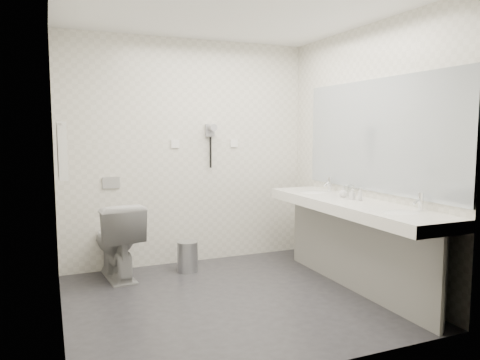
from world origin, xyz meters
name	(u,v)px	position (x,y,z in m)	size (l,w,h in m)	color
floor	(231,299)	(0.00, 0.00, 0.00)	(2.80, 2.80, 0.00)	#2B2A2F
ceiling	(230,9)	(0.00, 0.00, 2.50)	(2.80, 2.80, 0.00)	white
wall_back	(188,153)	(0.00, 1.30, 1.25)	(2.80, 2.80, 0.00)	white
wall_front	(310,172)	(0.00, -1.30, 1.25)	(2.80, 2.80, 0.00)	white
wall_left	(56,164)	(-1.40, 0.00, 1.25)	(2.60, 2.60, 0.00)	white
wall_right	(364,156)	(1.40, 0.00, 1.25)	(2.60, 2.60, 0.00)	white
vanity_counter	(352,206)	(1.12, -0.20, 0.80)	(0.55, 2.20, 0.10)	white
vanity_panel	(353,251)	(1.15, -0.20, 0.38)	(0.03, 2.15, 0.75)	gray
vanity_post_near	(443,285)	(1.18, -1.24, 0.38)	(0.06, 0.06, 0.75)	silver
vanity_post_far	(299,229)	(1.18, 0.84, 0.38)	(0.06, 0.06, 0.75)	silver
mirror	(377,136)	(1.39, -0.20, 1.45)	(0.02, 2.20, 1.05)	#B2BCC6
basin_near	(401,214)	(1.12, -0.85, 0.83)	(0.40, 0.31, 0.05)	white
basin_far	(314,194)	(1.12, 0.45, 0.83)	(0.40, 0.31, 0.05)	white
faucet_near	(421,202)	(1.32, -0.85, 0.92)	(0.04, 0.04, 0.15)	silver
faucet_far	(330,184)	(1.32, 0.45, 0.92)	(0.04, 0.04, 0.15)	silver
soap_bottle_a	(352,194)	(1.17, -0.14, 0.90)	(0.05, 0.05, 0.10)	white
soap_bottle_b	(343,192)	(1.19, 0.03, 0.90)	(0.08, 0.08, 0.10)	white
soap_bottle_c	(360,194)	(1.21, -0.21, 0.91)	(0.05, 0.05, 0.12)	white
glass_left	(346,191)	(1.29, 0.11, 0.90)	(0.05, 0.05, 0.10)	silver
glass_right	(351,191)	(1.31, 0.06, 0.90)	(0.06, 0.06, 0.11)	silver
toilet	(117,240)	(-0.84, 1.02, 0.39)	(0.44, 0.77, 0.78)	white
flush_plate	(111,183)	(-0.85, 1.29, 0.95)	(0.18, 0.02, 0.12)	#B2B5BA
pedal_bin	(188,257)	(-0.13, 0.94, 0.16)	(0.22, 0.22, 0.31)	#B2B5BA
bin_lid	(187,242)	(-0.13, 0.94, 0.32)	(0.22, 0.22, 0.01)	#B2B5BA
towel_rail	(59,124)	(-1.35, 0.55, 1.55)	(0.02, 0.02, 0.62)	silver
towel_near	(62,151)	(-1.34, 0.41, 1.33)	(0.07, 0.24, 0.48)	white
towel_far	(61,150)	(-1.34, 0.69, 1.33)	(0.07, 0.24, 0.48)	white
dryer_cradle	(210,130)	(0.25, 1.27, 1.50)	(0.10, 0.04, 0.14)	#99999E
dryer_barrel	(212,128)	(0.25, 1.20, 1.53)	(0.08, 0.08, 0.14)	#99999E
dryer_cord	(211,152)	(0.25, 1.26, 1.25)	(0.02, 0.02, 0.35)	black
switch_plate_a	(175,144)	(-0.15, 1.29, 1.35)	(0.09, 0.02, 0.09)	white
switch_plate_b	(234,143)	(0.55, 1.29, 1.35)	(0.09, 0.02, 0.09)	white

